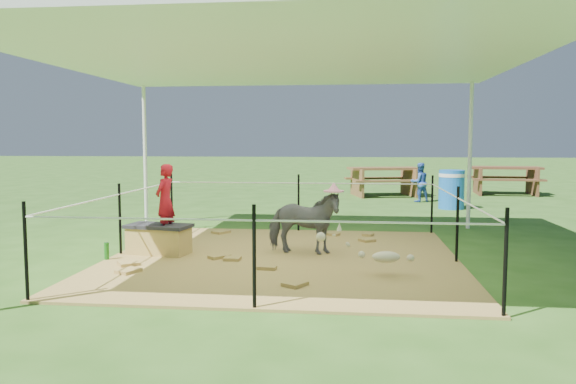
# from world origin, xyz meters

# --- Properties ---
(ground) EXTENTS (90.00, 90.00, 0.00)m
(ground) POSITION_xyz_m (0.00, 0.00, 0.00)
(ground) COLOR #2D5919
(ground) RESTS_ON ground
(hay_patch) EXTENTS (4.60, 4.60, 0.03)m
(hay_patch) POSITION_xyz_m (0.00, 0.00, 0.01)
(hay_patch) COLOR brown
(hay_patch) RESTS_ON ground
(canopy_tent) EXTENTS (6.30, 6.30, 2.90)m
(canopy_tent) POSITION_xyz_m (0.00, 0.00, 2.69)
(canopy_tent) COLOR silver
(canopy_tent) RESTS_ON ground
(rope_fence) EXTENTS (4.54, 4.54, 1.00)m
(rope_fence) POSITION_xyz_m (0.00, -0.00, 0.64)
(rope_fence) COLOR black
(rope_fence) RESTS_ON ground
(straw_bale) EXTENTS (0.87, 0.55, 0.36)m
(straw_bale) POSITION_xyz_m (-1.73, 0.07, 0.21)
(straw_bale) COLOR olive
(straw_bale) RESTS_ON hay_patch
(dark_cloth) EXTENTS (0.93, 0.60, 0.05)m
(dark_cloth) POSITION_xyz_m (-1.73, 0.07, 0.41)
(dark_cloth) COLOR black
(dark_cloth) RESTS_ON straw_bale
(woman) EXTENTS (0.29, 0.39, 0.97)m
(woman) POSITION_xyz_m (-1.63, 0.07, 0.88)
(woman) COLOR #B0111E
(woman) RESTS_ON straw_bale
(green_bottle) EXTENTS (0.07, 0.07, 0.23)m
(green_bottle) POSITION_xyz_m (-2.28, -0.38, 0.14)
(green_bottle) COLOR #186516
(green_bottle) RESTS_ON hay_patch
(pony) EXTENTS (1.08, 0.59, 0.87)m
(pony) POSITION_xyz_m (0.25, 0.26, 0.47)
(pony) COLOR #4A4A4F
(pony) RESTS_ON hay_patch
(pink_hat) EXTENTS (0.27, 0.27, 0.13)m
(pink_hat) POSITION_xyz_m (0.25, 0.26, 0.97)
(pink_hat) COLOR pink
(pink_hat) RESTS_ON pony
(foal) EXTENTS (0.96, 0.62, 0.50)m
(foal) POSITION_xyz_m (1.30, -0.88, 0.28)
(foal) COLOR beige
(foal) RESTS_ON hay_patch
(trash_barrel) EXTENTS (0.77, 0.77, 0.90)m
(trash_barrel) POSITION_xyz_m (3.21, 5.92, 0.45)
(trash_barrel) COLOR blue
(trash_barrel) RESTS_ON ground
(picnic_table_near) EXTENTS (2.22, 1.82, 0.81)m
(picnic_table_near) POSITION_xyz_m (1.82, 8.80, 0.41)
(picnic_table_near) COLOR brown
(picnic_table_near) RESTS_ON ground
(picnic_table_far) EXTENTS (2.05, 1.55, 0.82)m
(picnic_table_far) POSITION_xyz_m (5.37, 9.60, 0.41)
(picnic_table_far) COLOR #50301B
(picnic_table_far) RESTS_ON ground
(distant_person) EXTENTS (0.59, 0.53, 1.01)m
(distant_person) POSITION_xyz_m (2.66, 7.33, 0.50)
(distant_person) COLOR blue
(distant_person) RESTS_ON ground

